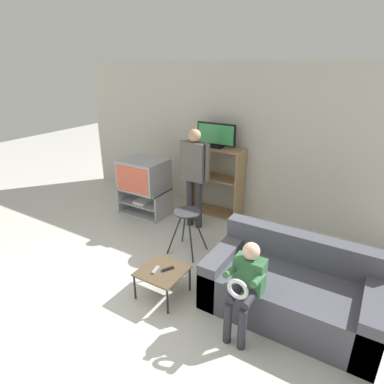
{
  "coord_description": "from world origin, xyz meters",
  "views": [
    {
      "loc": [
        2.31,
        -1.68,
        2.57
      ],
      "look_at": [
        0.17,
        1.84,
        0.9
      ],
      "focal_mm": 30.0,
      "sensor_mm": 36.0,
      "label": 1
    }
  ],
  "objects": [
    {
      "name": "couch",
      "position": [
        1.75,
        1.3,
        0.28
      ],
      "size": [
        1.78,
        0.94,
        0.8
      ],
      "color": "#4C4C56",
      "rests_on": "ground_plane"
    },
    {
      "name": "snack_table",
      "position": [
        0.41,
        0.78,
        0.31
      ],
      "size": [
        0.51,
        0.51,
        0.34
      ],
      "color": "brown",
      "rests_on": "ground_plane"
    },
    {
      "name": "folding_stool",
      "position": [
        0.16,
        1.72,
        0.54
      ],
      "size": [
        0.46,
        0.42,
        0.65
      ],
      "color": "black",
      "rests_on": "ground_plane"
    },
    {
      "name": "media_shelf",
      "position": [
        -0.13,
        3.11,
        0.63
      ],
      "size": [
        0.98,
        0.4,
        1.23
      ],
      "color": "#9E7A51",
      "rests_on": "ground_plane"
    },
    {
      "name": "television_flat",
      "position": [
        -0.12,
        3.1,
        1.42
      ],
      "size": [
        0.71,
        0.2,
        0.41
      ],
      "color": "black",
      "rests_on": "media_shelf"
    },
    {
      "name": "tv_stand",
      "position": [
        -1.2,
        2.44,
        0.23
      ],
      "size": [
        0.89,
        0.53,
        0.47
      ],
      "color": "#A8A8AD",
      "rests_on": "ground_plane"
    },
    {
      "name": "ground_plane",
      "position": [
        0.0,
        0.0,
        0.0
      ],
      "size": [
        18.0,
        18.0,
        0.0
      ],
      "primitive_type": "plane",
      "color": "beige"
    },
    {
      "name": "person_seated_child",
      "position": [
        1.43,
        0.76,
        0.6
      ],
      "size": [
        0.33,
        0.43,
        0.99
      ],
      "color": "#2D2D38",
      "rests_on": "ground_plane"
    },
    {
      "name": "remote_control_white",
      "position": [
        0.35,
        0.74,
        0.35
      ],
      "size": [
        0.06,
        0.15,
        0.02
      ],
      "primitive_type": "cube",
      "rotation": [
        0.0,
        0.0,
        0.18
      ],
      "color": "gray",
      "rests_on": "snack_table"
    },
    {
      "name": "remote_control_black",
      "position": [
        0.46,
        0.82,
        0.35
      ],
      "size": [
        0.1,
        0.14,
        0.02
      ],
      "primitive_type": "cube",
      "rotation": [
        0.0,
        0.0,
        -0.52
      ],
      "color": "black",
      "rests_on": "snack_table"
    },
    {
      "name": "person_standing_adult",
      "position": [
        -0.16,
        2.46,
        1.0
      ],
      "size": [
        0.53,
        0.2,
        1.64
      ],
      "color": "#2D2D33",
      "rests_on": "ground_plane"
    },
    {
      "name": "wall_back",
      "position": [
        0.0,
        3.38,
        1.3
      ],
      "size": [
        6.4,
        0.06,
        2.6
      ],
      "color": "beige",
      "rests_on": "ground_plane"
    },
    {
      "name": "television_main",
      "position": [
        -1.18,
        2.44,
        0.74
      ],
      "size": [
        0.75,
        0.64,
        0.53
      ],
      "color": "#9E9EA3",
      "rests_on": "tv_stand"
    }
  ]
}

